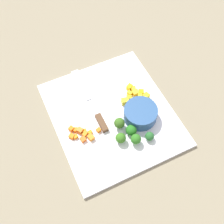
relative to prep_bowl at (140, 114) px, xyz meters
name	(u,v)px	position (x,y,z in m)	size (l,w,h in m)	color
ground_plane	(112,115)	(0.05, 0.08, -0.03)	(4.00, 4.00, 0.00)	gray
cutting_board	(112,114)	(0.05, 0.08, -0.03)	(0.43, 0.38, 0.01)	white
prep_bowl	(140,114)	(0.00, 0.00, 0.00)	(0.11, 0.11, 0.04)	#2C5386
chef_knife	(94,109)	(0.09, 0.12, -0.02)	(0.28, 0.03, 0.02)	silver
carrot_dice_0	(90,133)	(0.02, 0.17, -0.02)	(0.01, 0.01, 0.01)	orange
carrot_dice_1	(72,136)	(0.03, 0.23, -0.02)	(0.01, 0.02, 0.01)	orange
carrot_dice_2	(80,131)	(0.03, 0.20, -0.01)	(0.02, 0.02, 0.02)	orange
carrot_dice_3	(84,131)	(0.03, 0.19, -0.02)	(0.01, 0.01, 0.01)	orange
carrot_dice_4	(76,130)	(0.04, 0.21, -0.02)	(0.01, 0.01, 0.01)	orange
carrot_dice_5	(91,137)	(0.00, 0.18, -0.01)	(0.02, 0.02, 0.02)	orange
carrot_dice_6	(76,137)	(0.02, 0.22, -0.02)	(0.01, 0.01, 0.01)	orange
carrot_dice_7	(71,129)	(0.05, 0.22, -0.01)	(0.01, 0.01, 0.02)	orange
carrot_dice_8	(99,130)	(0.01, 0.14, -0.02)	(0.01, 0.01, 0.01)	orange
carrot_dice_9	(83,139)	(0.00, 0.20, -0.02)	(0.02, 0.02, 0.01)	orange
carrot_dice_10	(85,134)	(0.02, 0.19, -0.02)	(0.02, 0.01, 0.01)	orange
pepper_dice_0	(129,98)	(0.08, 0.00, -0.02)	(0.01, 0.02, 0.01)	yellow
pepper_dice_1	(141,92)	(0.08, -0.05, -0.01)	(0.02, 0.02, 0.02)	yellow
pepper_dice_2	(146,96)	(0.06, -0.06, -0.01)	(0.02, 0.02, 0.02)	yellow
pepper_dice_3	(133,89)	(0.10, -0.03, -0.01)	(0.01, 0.02, 0.02)	yellow
pepper_dice_4	(140,97)	(0.07, -0.04, -0.01)	(0.01, 0.02, 0.02)	yellow
pepper_dice_5	(135,93)	(0.09, -0.03, -0.01)	(0.02, 0.02, 0.02)	yellow
pepper_dice_6	(130,87)	(0.12, -0.02, -0.01)	(0.02, 0.02, 0.02)	yellow
pepper_dice_7	(125,101)	(0.07, 0.02, -0.01)	(0.02, 0.02, 0.02)	yellow
pepper_dice_8	(130,93)	(0.10, -0.01, -0.02)	(0.01, 0.02, 0.01)	yellow
pepper_dice_9	(133,100)	(0.06, -0.01, -0.02)	(0.02, 0.02, 0.01)	yellow
broccoli_floret_0	(136,139)	(-0.07, 0.06, 0.00)	(0.03, 0.03, 0.04)	#82C055
broccoli_floret_1	(131,130)	(-0.04, 0.05, 0.00)	(0.04, 0.04, 0.04)	#8AB259
broccoli_floret_2	(121,138)	(-0.05, 0.10, 0.00)	(0.03, 0.03, 0.04)	#87AE65
broccoli_floret_3	(150,136)	(-0.08, 0.01, -0.01)	(0.03, 0.03, 0.03)	#8FBE6D
broccoli_floret_4	(119,123)	(0.00, 0.08, 0.00)	(0.03, 0.03, 0.04)	#90AD6A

